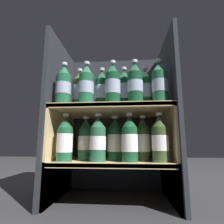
{
  "coord_description": "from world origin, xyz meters",
  "views": [
    {
      "loc": [
        0.08,
        -0.79,
        0.3
      ],
      "look_at": [
        0.0,
        0.14,
        0.46
      ],
      "focal_mm": 28.0,
      "sensor_mm": 36.0,
      "label": 1
    }
  ],
  "objects_px": {
    "bottle_upper_back_3": "(145,89)",
    "bottle_lower_front_0": "(65,140)",
    "bottle_lower_front_3": "(160,140)",
    "bottle_upper_front_2": "(113,85)",
    "bottle_upper_back_0": "(79,91)",
    "bottle_upper_front_4": "(160,84)",
    "bottle_upper_front_3": "(135,84)",
    "bottle_upper_front_1": "(86,86)",
    "bottle_lower_back_2": "(143,140)",
    "bottle_upper_back_2": "(124,90)",
    "bottle_lower_back_1": "(115,140)",
    "bottle_lower_front_2": "(130,140)",
    "bottle_lower_back_0": "(85,140)",
    "bottle_upper_back_1": "(102,90)",
    "bottle_lower_front_1": "(98,140)",
    "bottle_upper_front_0": "(63,86)"
  },
  "relations": [
    {
      "from": "bottle_upper_front_1",
      "to": "bottle_lower_front_2",
      "type": "xyz_separation_m",
      "value": [
        0.22,
        0.0,
        -0.28
      ]
    },
    {
      "from": "bottle_lower_back_2",
      "to": "bottle_upper_front_4",
      "type": "bearing_deg",
      "value": -46.17
    },
    {
      "from": "bottle_upper_back_0",
      "to": "bottle_lower_front_1",
      "type": "height_order",
      "value": "bottle_upper_back_0"
    },
    {
      "from": "bottle_lower_front_2",
      "to": "bottle_lower_back_0",
      "type": "xyz_separation_m",
      "value": [
        -0.24,
        0.09,
        0.0
      ]
    },
    {
      "from": "bottle_lower_front_0",
      "to": "bottle_lower_back_1",
      "type": "distance_m",
      "value": 0.26
    },
    {
      "from": "bottle_lower_front_1",
      "to": "bottle_lower_front_3",
      "type": "bearing_deg",
      "value": 0.0
    },
    {
      "from": "bottle_lower_front_0",
      "to": "bottle_lower_back_2",
      "type": "relative_size",
      "value": 1.0
    },
    {
      "from": "bottle_upper_front_1",
      "to": "bottle_upper_back_1",
      "type": "bearing_deg",
      "value": 51.38
    },
    {
      "from": "bottle_lower_back_1",
      "to": "bottle_upper_front_1",
      "type": "bearing_deg",
      "value": -148.76
    },
    {
      "from": "bottle_lower_front_1",
      "to": "bottle_lower_front_2",
      "type": "height_order",
      "value": "same"
    },
    {
      "from": "bottle_upper_front_4",
      "to": "bottle_lower_back_1",
      "type": "distance_m",
      "value": 0.37
    },
    {
      "from": "bottle_upper_front_2",
      "to": "bottle_lower_back_1",
      "type": "bearing_deg",
      "value": 87.1
    },
    {
      "from": "bottle_upper_back_3",
      "to": "bottle_upper_front_2",
      "type": "bearing_deg",
      "value": -153.7
    },
    {
      "from": "bottle_lower_front_0",
      "to": "bottle_lower_front_2",
      "type": "distance_m",
      "value": 0.32
    },
    {
      "from": "bottle_upper_front_4",
      "to": "bottle_upper_back_1",
      "type": "height_order",
      "value": "same"
    },
    {
      "from": "bottle_lower_front_3",
      "to": "bottle_lower_back_2",
      "type": "bearing_deg",
      "value": 129.67
    },
    {
      "from": "bottle_upper_front_4",
      "to": "bottle_lower_front_0",
      "type": "distance_m",
      "value": 0.55
    },
    {
      "from": "bottle_upper_back_0",
      "to": "bottle_lower_back_2",
      "type": "bearing_deg",
      "value": 0.0
    },
    {
      "from": "bottle_upper_front_1",
      "to": "bottle_lower_front_0",
      "type": "height_order",
      "value": "bottle_upper_front_1"
    },
    {
      "from": "bottle_upper_front_1",
      "to": "bottle_upper_back_1",
      "type": "relative_size",
      "value": 1.0
    },
    {
      "from": "bottle_upper_front_4",
      "to": "bottle_lower_back_0",
      "type": "bearing_deg",
      "value": 167.55
    },
    {
      "from": "bottle_upper_front_4",
      "to": "bottle_lower_front_1",
      "type": "relative_size",
      "value": 1.0
    },
    {
      "from": "bottle_upper_front_2",
      "to": "bottle_upper_back_0",
      "type": "relative_size",
      "value": 1.0
    },
    {
      "from": "bottle_upper_back_0",
      "to": "bottle_upper_back_2",
      "type": "distance_m",
      "value": 0.25
    },
    {
      "from": "bottle_upper_front_2",
      "to": "bottle_lower_front_2",
      "type": "xyz_separation_m",
      "value": [
        0.08,
        0.0,
        -0.28
      ]
    },
    {
      "from": "bottle_lower_front_0",
      "to": "bottle_upper_back_1",
      "type": "bearing_deg",
      "value": 27.08
    },
    {
      "from": "bottle_upper_back_2",
      "to": "bottle_lower_front_0",
      "type": "height_order",
      "value": "bottle_upper_back_2"
    },
    {
      "from": "bottle_upper_front_1",
      "to": "bottle_lower_front_1",
      "type": "height_order",
      "value": "bottle_upper_front_1"
    },
    {
      "from": "bottle_upper_back_1",
      "to": "bottle_lower_back_2",
      "type": "distance_m",
      "value": 0.35
    },
    {
      "from": "bottle_lower_front_2",
      "to": "bottle_lower_back_0",
      "type": "bearing_deg",
      "value": 159.94
    },
    {
      "from": "bottle_upper_front_2",
      "to": "bottle_upper_front_4",
      "type": "xyz_separation_m",
      "value": [
        0.23,
        0.0,
        0.0
      ]
    },
    {
      "from": "bottle_upper_back_0",
      "to": "bottle_lower_front_1",
      "type": "distance_m",
      "value": 0.31
    },
    {
      "from": "bottle_upper_back_3",
      "to": "bottle_lower_front_2",
      "type": "xyz_separation_m",
      "value": [
        -0.09,
        -0.09,
        -0.28
      ]
    },
    {
      "from": "bottle_upper_back_2",
      "to": "bottle_lower_back_1",
      "type": "xyz_separation_m",
      "value": [
        -0.05,
        0.0,
        -0.28
      ]
    },
    {
      "from": "bottle_upper_back_3",
      "to": "bottle_lower_front_3",
      "type": "bearing_deg",
      "value": -60.0
    },
    {
      "from": "bottle_upper_front_0",
      "to": "bottle_lower_front_3",
      "type": "distance_m",
      "value": 0.56
    },
    {
      "from": "bottle_upper_back_1",
      "to": "bottle_lower_back_1",
      "type": "bearing_deg",
      "value": 0.0
    },
    {
      "from": "bottle_upper_front_1",
      "to": "bottle_lower_back_2",
      "type": "xyz_separation_m",
      "value": [
        0.29,
        0.09,
        -0.28
      ]
    },
    {
      "from": "bottle_upper_front_2",
      "to": "bottle_lower_back_2",
      "type": "relative_size",
      "value": 1.0
    },
    {
      "from": "bottle_upper_front_3",
      "to": "bottle_upper_back_3",
      "type": "height_order",
      "value": "same"
    },
    {
      "from": "bottle_upper_front_3",
      "to": "bottle_upper_front_1",
      "type": "bearing_deg",
      "value": 180.0
    },
    {
      "from": "bottle_lower_front_2",
      "to": "bottle_lower_front_0",
      "type": "bearing_deg",
      "value": -180.0
    },
    {
      "from": "bottle_lower_back_1",
      "to": "bottle_lower_back_2",
      "type": "distance_m",
      "value": 0.15
    },
    {
      "from": "bottle_upper_back_3",
      "to": "bottle_lower_front_0",
      "type": "distance_m",
      "value": 0.5
    },
    {
      "from": "bottle_upper_back_2",
      "to": "bottle_lower_back_1",
      "type": "distance_m",
      "value": 0.28
    },
    {
      "from": "bottle_lower_front_0",
      "to": "bottle_lower_front_3",
      "type": "xyz_separation_m",
      "value": [
        0.46,
        0.0,
        0.0
      ]
    },
    {
      "from": "bottle_upper_front_3",
      "to": "bottle_upper_back_0",
      "type": "bearing_deg",
      "value": 164.53
    },
    {
      "from": "bottle_lower_back_0",
      "to": "bottle_lower_front_0",
      "type": "bearing_deg",
      "value": -133.75
    },
    {
      "from": "bottle_lower_back_1",
      "to": "bottle_upper_back_0",
      "type": "bearing_deg",
      "value": -180.0
    },
    {
      "from": "bottle_upper_back_0",
      "to": "bottle_upper_back_3",
      "type": "height_order",
      "value": "same"
    }
  ]
}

